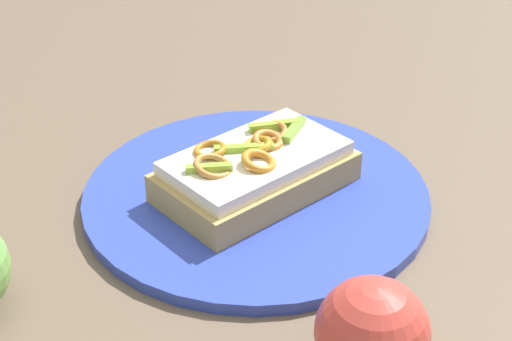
% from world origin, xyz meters
% --- Properties ---
extents(ground_plane, '(2.00, 2.00, 0.00)m').
position_xyz_m(ground_plane, '(0.00, 0.00, 0.00)').
color(ground_plane, brown).
rests_on(ground_plane, ground).
extents(plate, '(0.31, 0.31, 0.01)m').
position_xyz_m(plate, '(0.00, 0.00, 0.01)').
color(plate, '#3044B4').
rests_on(plate, ground_plane).
extents(sandwich, '(0.18, 0.19, 0.05)m').
position_xyz_m(sandwich, '(0.00, -0.00, 0.03)').
color(sandwich, tan).
rests_on(sandwich, plate).
extents(apple_3, '(0.10, 0.10, 0.07)m').
position_xyz_m(apple_3, '(-0.11, 0.19, 0.04)').
color(apple_3, '#C63D35').
rests_on(apple_3, ground_plane).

